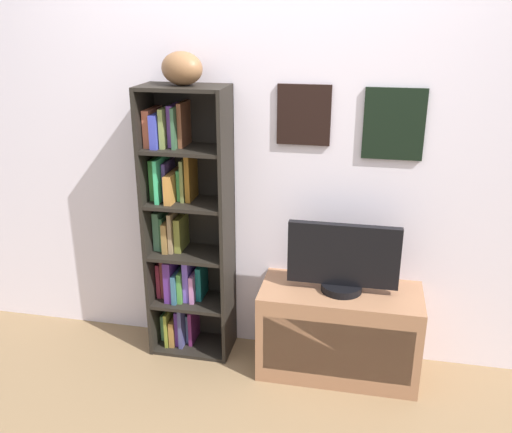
{
  "coord_description": "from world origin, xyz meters",
  "views": [
    {
      "loc": [
        0.57,
        -1.8,
        1.92
      ],
      "look_at": [
        0.02,
        0.85,
        0.92
      ],
      "focal_mm": 38.81,
      "sensor_mm": 36.0,
      "label": 1
    }
  ],
  "objects_px": {
    "television": "(343,260)",
    "football": "(182,68)",
    "tv_stand": "(339,331)",
    "bookshelf": "(183,229)"
  },
  "relations": [
    {
      "from": "television",
      "to": "football",
      "type": "bearing_deg",
      "value": 176.0
    },
    {
      "from": "tv_stand",
      "to": "television",
      "type": "xyz_separation_m",
      "value": [
        0.0,
        0.0,
        0.44
      ]
    },
    {
      "from": "football",
      "to": "tv_stand",
      "type": "relative_size",
      "value": 0.28
    },
    {
      "from": "bookshelf",
      "to": "television",
      "type": "xyz_separation_m",
      "value": [
        0.92,
        -0.09,
        -0.06
      ]
    },
    {
      "from": "tv_stand",
      "to": "football",
      "type": "bearing_deg",
      "value": 175.91
    },
    {
      "from": "bookshelf",
      "to": "tv_stand",
      "type": "bearing_deg",
      "value": -5.78
    },
    {
      "from": "tv_stand",
      "to": "television",
      "type": "bearing_deg",
      "value": 90.0
    },
    {
      "from": "football",
      "to": "television",
      "type": "xyz_separation_m",
      "value": [
        0.87,
        -0.06,
        -0.96
      ]
    },
    {
      "from": "bookshelf",
      "to": "tv_stand",
      "type": "distance_m",
      "value": 1.05
    },
    {
      "from": "bookshelf",
      "to": "football",
      "type": "bearing_deg",
      "value": -32.61
    }
  ]
}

